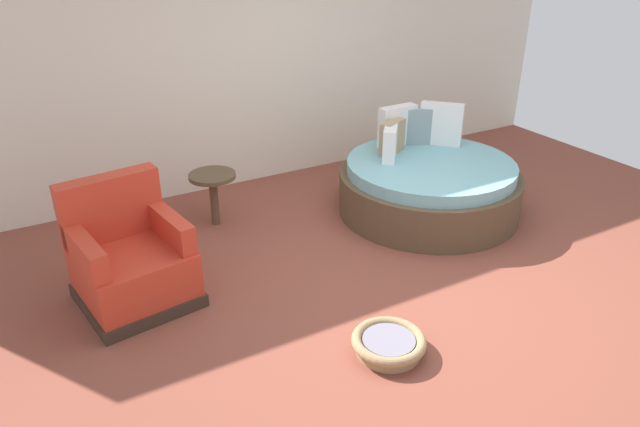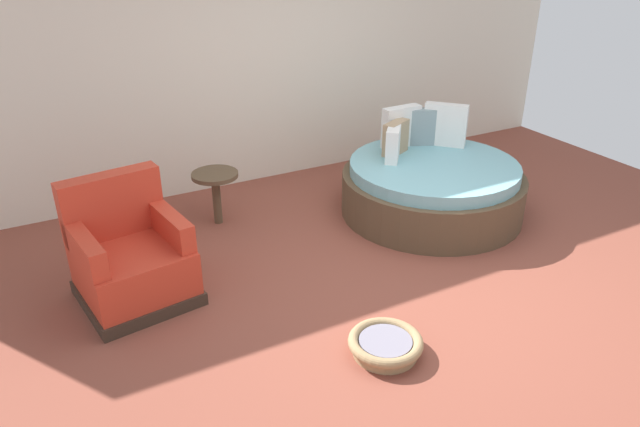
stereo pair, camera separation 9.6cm
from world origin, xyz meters
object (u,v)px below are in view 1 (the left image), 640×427
Objects in this scene: round_daybed at (428,185)px; red_armchair at (130,261)px; pet_basket at (389,344)px; side_table at (213,183)px.

red_armchair is (-2.96, -0.11, 0.05)m from round_daybed.
red_armchair is at bearing 131.41° from pet_basket.
red_armchair is 1.81× the size of side_table.
side_table is (-1.96, 0.78, 0.14)m from round_daybed.
pet_basket is at bearing -135.14° from round_daybed.
red_armchair is 2.03m from pet_basket.
red_armchair is 1.84× the size of pet_basket.
pet_basket is (1.33, -1.51, -0.26)m from red_armchair.
round_daybed is 1.91× the size of red_armchair.
side_table is (-0.33, 2.40, 0.35)m from pet_basket.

